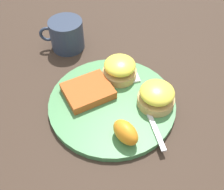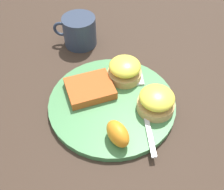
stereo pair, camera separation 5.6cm
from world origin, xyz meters
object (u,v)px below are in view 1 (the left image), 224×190
sandwich_benedict_right (120,69)px  hashbrown_patty (88,91)px  orange_wedge (126,132)px  fork (143,99)px  cup (66,35)px  sandwich_benedict_left (157,96)px

sandwich_benedict_right → hashbrown_patty: (0.08, 0.05, -0.01)m
hashbrown_patty → orange_wedge: (-0.07, 0.12, 0.01)m
sandwich_benedict_right → fork: (-0.04, 0.08, -0.02)m
hashbrown_patty → cup: (0.05, -0.19, 0.02)m
sandwich_benedict_right → fork: bearing=120.0°
orange_wedge → fork: bearing=-116.6°
sandwich_benedict_left → sandwich_benedict_right: 0.11m
sandwich_benedict_right → cup: 0.19m
sandwich_benedict_right → fork: sandwich_benedict_right is taller
hashbrown_patty → orange_wedge: bearing=120.0°
sandwich_benedict_left → sandwich_benedict_right: (0.07, -0.09, 0.00)m
orange_wedge → sandwich_benedict_right: bearing=-91.5°
orange_wedge → fork: orange_wedge is taller
fork → cup: bearing=-51.2°
hashbrown_patty → fork: 0.12m
orange_wedge → cup: bearing=-68.3°
fork → sandwich_benedict_left: bearing=154.9°
sandwich_benedict_left → cup: (0.20, -0.23, 0.00)m
sandwich_benedict_right → hashbrown_patty: size_ratio=0.79×
sandwich_benedict_left → fork: size_ratio=0.34×
hashbrown_patty → cup: cup is taller
hashbrown_patty → cup: size_ratio=0.88×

